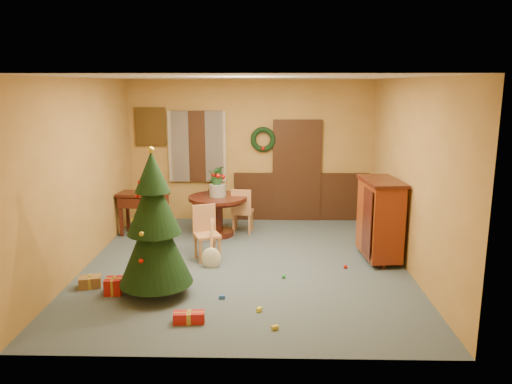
{
  "coord_description": "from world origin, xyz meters",
  "views": [
    {
      "loc": [
        0.34,
        -7.47,
        2.8
      ],
      "look_at": [
        0.16,
        0.4,
        1.09
      ],
      "focal_mm": 35.0,
      "sensor_mm": 36.0,
      "label": 1
    }
  ],
  "objects_px": {
    "writing_desk": "(143,203)",
    "sideboard": "(380,217)",
    "chair_near": "(206,230)",
    "christmas_tree": "(154,227)",
    "dining_table": "(218,208)"
  },
  "relations": [
    {
      "from": "dining_table",
      "to": "christmas_tree",
      "type": "height_order",
      "value": "christmas_tree"
    },
    {
      "from": "writing_desk",
      "to": "sideboard",
      "type": "relative_size",
      "value": 0.73
    },
    {
      "from": "chair_near",
      "to": "christmas_tree",
      "type": "relative_size",
      "value": 0.44
    },
    {
      "from": "christmas_tree",
      "to": "sideboard",
      "type": "xyz_separation_m",
      "value": [
        3.3,
        1.47,
        -0.25
      ]
    },
    {
      "from": "christmas_tree",
      "to": "writing_desk",
      "type": "height_order",
      "value": "christmas_tree"
    },
    {
      "from": "chair_near",
      "to": "christmas_tree",
      "type": "xyz_separation_m",
      "value": [
        -0.5,
        -1.46,
        0.49
      ]
    },
    {
      "from": "writing_desk",
      "to": "sideboard",
      "type": "xyz_separation_m",
      "value": [
        4.14,
        -1.28,
        0.1
      ]
    },
    {
      "from": "dining_table",
      "to": "chair_near",
      "type": "height_order",
      "value": "chair_near"
    },
    {
      "from": "writing_desk",
      "to": "dining_table",
      "type": "bearing_deg",
      "value": -0.19
    },
    {
      "from": "christmas_tree",
      "to": "sideboard",
      "type": "relative_size",
      "value": 1.53
    },
    {
      "from": "christmas_tree",
      "to": "sideboard",
      "type": "height_order",
      "value": "christmas_tree"
    },
    {
      "from": "chair_near",
      "to": "christmas_tree",
      "type": "bearing_deg",
      "value": -108.7
    },
    {
      "from": "christmas_tree",
      "to": "sideboard",
      "type": "bearing_deg",
      "value": 23.97
    },
    {
      "from": "chair_near",
      "to": "christmas_tree",
      "type": "distance_m",
      "value": 1.62
    },
    {
      "from": "dining_table",
      "to": "christmas_tree",
      "type": "bearing_deg",
      "value": -101.67
    }
  ]
}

